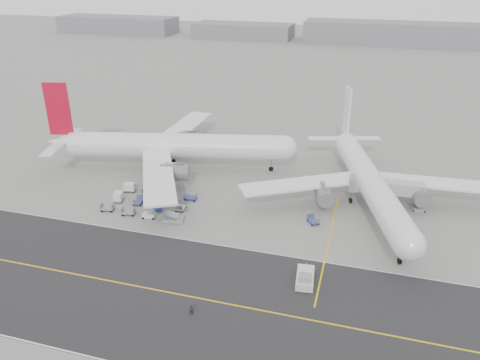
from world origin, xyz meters
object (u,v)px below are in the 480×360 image
(airliner_a, at_px, (171,146))
(ground_crew_a, at_px, (191,310))
(airliner_b, at_px, (369,180))
(pushback_tug, at_px, (305,278))
(jet_bridge, at_px, (387,188))

(airliner_a, xyz_separation_m, ground_crew_a, (25.68, -51.11, -5.54))
(airliner_b, bearing_deg, ground_crew_a, -135.11)
(airliner_a, bearing_deg, pushback_tug, -146.05)
(pushback_tug, bearing_deg, airliner_a, 131.30)
(airliner_a, relative_size, airliner_b, 1.13)
(ground_crew_a, bearing_deg, airliner_a, 108.02)
(airliner_a, distance_m, jet_bridge, 54.31)
(airliner_a, xyz_separation_m, jet_bridge, (53.95, -5.90, -2.07))
(airliner_a, xyz_separation_m, pushback_tug, (41.16, -38.23, -5.54))
(airliner_b, relative_size, pushback_tug, 7.02)
(pushback_tug, distance_m, jet_bridge, 34.94)
(airliner_b, distance_m, ground_crew_a, 51.54)
(airliner_b, xyz_separation_m, ground_crew_a, (-24.14, -45.27, -4.86))
(airliner_a, height_order, pushback_tug, airliner_a)
(airliner_b, xyz_separation_m, jet_bridge, (4.12, -0.07, -1.39))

